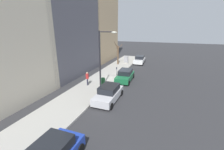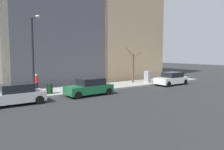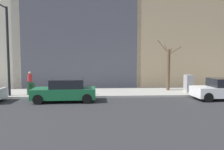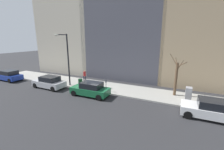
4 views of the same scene
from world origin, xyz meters
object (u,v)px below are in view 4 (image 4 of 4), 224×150
utility_box (188,95)px  trash_bin (80,82)px  parked_car_blue (9,76)px  office_tower_left (211,9)px  pedestrian_near_meter (85,75)px  parked_car_white (211,109)px  bare_tree (176,78)px  streetlamp (67,56)px  parking_meter (106,84)px  office_tower_right (78,32)px  parked_car_silver (49,82)px  parked_car_green (90,89)px  office_block_center (133,5)px

utility_box → trash_bin: bearing=91.8°
parked_car_blue → office_tower_left: (12.13, -25.97, 9.15)m
pedestrian_near_meter → parked_car_white: bearing=-45.9°
utility_box → bare_tree: bearing=44.1°
streetlamp → pedestrian_near_meter: bearing=-19.2°
parked_car_blue → trash_bin: parked_car_blue is taller
parking_meter → office_tower_left: 17.27m
pedestrian_near_meter → office_tower_right: size_ratio=0.11×
office_tower_left → office_tower_right: size_ratio=1.35×
trash_bin → pedestrian_near_meter: (1.81, 0.61, 0.49)m
trash_bin → pedestrian_near_meter: 1.97m
parked_car_silver → streetlamp: size_ratio=0.65×
parked_car_green → utility_box: bearing=-77.3°
parking_meter → office_tower_right: 16.94m
streetlamp → trash_bin: 3.76m
utility_box → streetlamp: (-1.02, 13.95, 3.17)m
parked_car_silver → utility_box: 15.97m
utility_box → office_tower_left: (9.64, -1.92, 9.04)m
trash_bin → office_block_center: bearing=-16.3°
utility_box → office_tower_right: 23.31m
parked_car_blue → trash_bin: 11.74m
bare_tree → parked_car_blue: bearing=99.5°
parked_car_silver → office_block_center: size_ratio=0.18×
parked_car_white → parked_car_green: bearing=89.0°
bare_tree → pedestrian_near_meter: bearing=89.6°
bare_tree → office_tower_right: size_ratio=0.30×
trash_bin → office_tower_right: office_tower_right is taller
pedestrian_near_meter → office_tower_right: bearing=99.6°
utility_box → office_tower_right: office_tower_right is taller
office_tower_right → pedestrian_near_meter: bearing=-139.1°
parked_car_blue → office_block_center: 22.37m
parked_car_green → office_block_center: 16.82m
pedestrian_near_meter → bare_tree: bearing=-31.8°
utility_box → parked_car_white: bearing=-146.8°
streetlamp → bare_tree: streetlamp is taller
pedestrian_near_meter → parked_car_silver: bearing=-156.0°
parked_car_blue → office_tower_right: 14.31m
parked_car_blue → office_tower_right: bearing=-17.4°
parked_car_blue → office_tower_left: office_tower_left is taller
parked_car_white → trash_bin: size_ratio=4.71×
bare_tree → pedestrian_near_meter: size_ratio=2.66×
parked_car_white → office_block_center: (12.82, 10.92, 10.84)m
office_tower_left → office_block_center: office_block_center is taller
parking_meter → utility_box: bearing=-84.3°
parking_meter → utility_box: 8.55m
utility_box → office_block_center: (10.42, 9.34, 10.72)m
streetlamp → office_tower_left: office_tower_left is taller
parked_car_green → parking_meter: parked_car_green is taller
parked_car_silver → office_tower_left: (12.09, -17.70, 9.15)m
trash_bin → office_tower_right: bearing=37.6°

